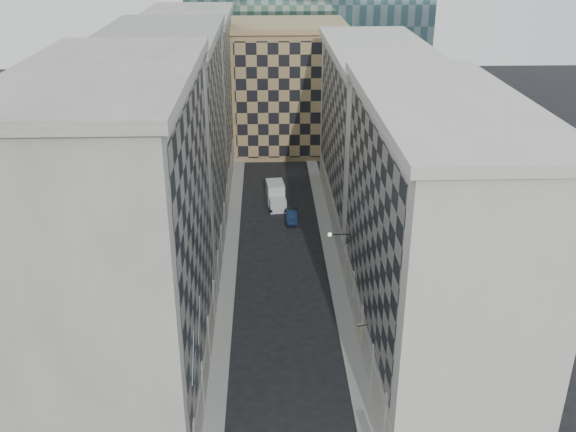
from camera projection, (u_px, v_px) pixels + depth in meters
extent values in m
cube|color=gray|center=(230.00, 264.00, 64.87)|extent=(1.50, 100.00, 0.15)
cube|color=gray|center=(333.00, 263.00, 65.21)|extent=(1.50, 100.00, 0.15)
cube|color=gray|center=(123.00, 252.00, 42.67)|extent=(10.00, 22.00, 23.00)
cube|color=gray|center=(195.00, 231.00, 42.21)|extent=(0.25, 19.36, 18.00)
cube|color=gray|center=(204.00, 371.00, 46.91)|extent=(0.45, 21.12, 3.20)
cube|color=gray|center=(102.00, 74.00, 37.79)|extent=(10.80, 22.80, 0.70)
cylinder|color=gray|center=(198.00, 389.00, 44.15)|extent=(0.90, 0.90, 4.40)
cylinder|color=gray|center=(204.00, 342.00, 49.16)|extent=(0.90, 0.90, 4.40)
cylinder|color=gray|center=(210.00, 304.00, 54.17)|extent=(0.90, 0.90, 4.40)
cube|color=gray|center=(168.00, 153.00, 62.91)|extent=(10.00, 22.00, 22.00)
cube|color=gray|center=(217.00, 138.00, 62.45)|extent=(0.25, 19.36, 17.00)
cube|color=gray|center=(221.00, 238.00, 66.94)|extent=(0.45, 21.12, 3.20)
cube|color=gray|center=(159.00, 34.00, 58.23)|extent=(10.80, 22.80, 0.70)
cylinder|color=gray|center=(214.00, 272.00, 59.17)|extent=(0.90, 0.90, 4.40)
cylinder|color=gray|center=(218.00, 245.00, 64.18)|extent=(0.90, 0.90, 4.40)
cylinder|color=gray|center=(221.00, 222.00, 69.19)|extent=(0.90, 0.90, 4.40)
cylinder|color=gray|center=(224.00, 202.00, 74.20)|extent=(0.90, 0.90, 4.40)
cube|color=gray|center=(191.00, 102.00, 83.14)|extent=(10.00, 22.00, 21.00)
cube|color=gray|center=(228.00, 90.00, 82.69)|extent=(0.25, 19.36, 16.00)
cube|color=gray|center=(231.00, 166.00, 86.97)|extent=(0.45, 21.12, 3.20)
cube|color=gray|center=(186.00, 15.00, 78.67)|extent=(10.80, 22.80, 0.70)
cylinder|color=gray|center=(226.00, 184.00, 79.21)|extent=(0.90, 0.90, 4.40)
cylinder|color=gray|center=(228.00, 169.00, 84.21)|extent=(0.90, 0.90, 4.40)
cylinder|color=gray|center=(230.00, 155.00, 89.22)|extent=(0.90, 0.90, 4.40)
cylinder|color=gray|center=(232.00, 143.00, 94.23)|extent=(0.90, 0.90, 4.40)
cube|color=beige|center=(434.00, 240.00, 47.66)|extent=(10.00, 26.00, 20.00)
cube|color=gray|center=(370.00, 223.00, 46.88)|extent=(0.25, 22.88, 15.00)
cube|color=beige|center=(364.00, 336.00, 50.96)|extent=(0.45, 24.96, 3.20)
cube|color=beige|center=(448.00, 103.00, 43.39)|extent=(10.80, 26.80, 0.70)
cylinder|color=beige|center=(390.00, 422.00, 41.25)|extent=(0.90, 0.90, 4.40)
cylinder|color=beige|center=(377.00, 371.00, 45.98)|extent=(0.90, 0.90, 4.40)
cylinder|color=beige|center=(366.00, 329.00, 50.72)|extent=(0.90, 0.90, 4.40)
cylinder|color=beige|center=(358.00, 295.00, 55.45)|extent=(0.90, 0.90, 4.40)
cylinder|color=beige|center=(350.00, 266.00, 60.19)|extent=(0.90, 0.90, 4.40)
cube|color=beige|center=(375.00, 138.00, 72.45)|extent=(10.00, 28.00, 19.00)
cube|color=gray|center=(333.00, 125.00, 71.67)|extent=(0.25, 24.64, 14.00)
cube|color=beige|center=(331.00, 202.00, 75.54)|extent=(0.45, 26.88, 3.20)
cube|color=beige|center=(380.00, 49.00, 68.39)|extent=(10.80, 28.80, 0.70)
cube|color=tan|center=(288.00, 89.00, 96.03)|extent=(16.00, 14.00, 18.00)
cube|color=tan|center=(289.00, 101.00, 89.57)|extent=(15.20, 0.25, 16.50)
cube|color=tan|center=(288.00, 25.00, 92.16)|extent=(16.80, 14.80, 0.80)
cube|color=#2A2420|center=(273.00, 40.00, 106.65)|extent=(6.00, 6.00, 28.00)
cylinder|color=gray|center=(193.00, 358.00, 37.91)|extent=(0.10, 2.33, 2.33)
cylinder|color=gray|center=(199.00, 320.00, 41.55)|extent=(0.10, 2.33, 2.33)
cylinder|color=black|center=(340.00, 234.00, 57.22)|extent=(1.80, 0.08, 0.08)
sphere|color=#FFE5B2|center=(330.00, 234.00, 57.19)|extent=(0.36, 0.36, 0.36)
cube|color=silver|center=(278.00, 204.00, 77.06)|extent=(2.14, 2.30, 1.59)
cube|color=silver|center=(275.00, 193.00, 78.89)|extent=(2.34, 3.36, 2.74)
cylinder|color=black|center=(271.00, 210.00, 76.47)|extent=(0.34, 0.82, 0.79)
cylinder|color=black|center=(286.00, 209.00, 76.69)|extent=(0.34, 0.82, 0.79)
cylinder|color=black|center=(267.00, 197.00, 80.14)|extent=(0.34, 0.82, 0.79)
cylinder|color=black|center=(281.00, 196.00, 80.36)|extent=(0.34, 0.82, 0.79)
imported|color=#10203D|center=(292.00, 216.00, 74.29)|extent=(1.35, 3.76, 1.24)
cylinder|color=black|center=(363.00, 325.00, 47.61)|extent=(0.84, 0.34, 0.06)
cube|color=beige|center=(360.00, 330.00, 47.78)|extent=(0.31, 0.74, 0.76)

